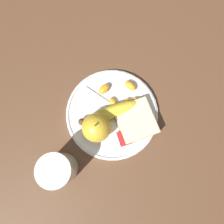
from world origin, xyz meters
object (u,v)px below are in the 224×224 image
(plate, at_px, (112,114))
(apple, at_px, (96,128))
(jam_packet, at_px, (124,138))
(juice_glass, at_px, (59,169))
(bread_slice, at_px, (136,121))
(banana, at_px, (108,113))
(fork, at_px, (115,109))

(plate, bearing_deg, apple, 119.81)
(apple, relative_size, jam_packet, 2.13)
(juice_glass, height_order, bread_slice, juice_glass)
(plate, xyz_separation_m, jam_packet, (-0.07, -0.01, 0.01))
(jam_packet, bearing_deg, plate, 7.01)
(jam_packet, bearing_deg, bread_slice, -52.10)
(banana, bearing_deg, bread_slice, -122.36)
(bread_slice, bearing_deg, juice_glass, 104.62)
(plate, relative_size, fork, 1.68)
(plate, distance_m, fork, 0.02)
(juice_glass, relative_size, banana, 0.64)
(fork, bearing_deg, apple, -95.38)
(banana, bearing_deg, fork, -66.51)
(juice_glass, bearing_deg, banana, -58.15)
(banana, relative_size, fork, 1.12)
(juice_glass, distance_m, apple, 0.13)
(bread_slice, relative_size, fork, 0.72)
(plate, relative_size, banana, 1.51)
(plate, relative_size, bread_slice, 2.33)
(apple, height_order, jam_packet, apple)
(plate, xyz_separation_m, bread_slice, (-0.04, -0.05, 0.02))
(apple, relative_size, fork, 0.56)
(juice_glass, distance_m, fork, 0.21)
(banana, bearing_deg, apple, 125.90)
(juice_glass, bearing_deg, apple, -59.62)
(plate, distance_m, jam_packet, 0.07)
(fork, bearing_deg, jam_packet, -38.91)
(apple, xyz_separation_m, jam_packet, (-0.04, -0.06, -0.03))
(juice_glass, xyz_separation_m, fork, (0.10, -0.17, -0.03))
(plate, bearing_deg, juice_glass, 120.21)
(bread_slice, bearing_deg, jam_packet, 127.90)
(plate, height_order, juice_glass, juice_glass)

